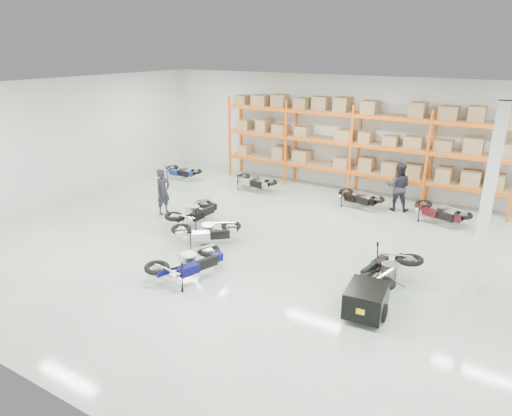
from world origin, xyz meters
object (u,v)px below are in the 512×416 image
Objects in this scene: moto_back_a at (181,169)px; moto_back_b at (254,178)px; moto_blue_centre at (188,258)px; moto_silver_left at (207,227)px; person_left at (163,192)px; person_back at (398,187)px; moto_touring_right at (388,264)px; moto_back_d at (440,208)px; trailer at (366,300)px; moto_black_far_left at (194,208)px; moto_back_c at (359,195)px.

moto_back_a is 3.58m from moto_back_b.
moto_blue_centre is 2.09m from moto_silver_left.
moto_back_b is 1.04× the size of person_left.
person_back is at bearing -74.60° from moto_silver_left.
moto_back_a is (-10.42, 4.72, -0.10)m from moto_touring_right.
person_left is at bearing -148.23° from moto_back_a.
moto_back_d is at bearing 150.62° from person_back.
trailer is (4.39, 0.59, -0.14)m from moto_blue_centre.
moto_black_far_left is 7.03m from trailer.
moto_touring_right is (5.25, 0.28, 0.04)m from moto_silver_left.
moto_touring_right reaches higher than moto_back_b.
moto_back_a is 0.95× the size of moto_back_b.
moto_back_d is at bearing 96.79° from moto_touring_right.
moto_silver_left reaches higher than moto_back_a.
moto_touring_right is 1.15× the size of moto_back_b.
person_left is at bearing 24.24° from moto_silver_left.
moto_blue_centre is 1.06× the size of person_back.
moto_black_far_left is 1.05× the size of moto_back_d.
person_back is at bearing -135.24° from moto_black_far_left.
moto_back_c is 0.91× the size of person_back.
moto_blue_centre is 3.74m from moto_black_far_left.
moto_blue_centre is at bearing -143.50° from moto_touring_right.
moto_silver_left is at bearing -47.76° from moto_blue_centre.
moto_silver_left is 1.75m from moto_black_far_left.
moto_blue_centre is 1.03× the size of moto_black_far_left.
moto_touring_right is 1.11× the size of trailer.
moto_silver_left is at bearing 160.79° from trailer.
moto_back_d is (2.83, -0.13, 0.03)m from moto_back_c.
moto_black_far_left is 1.03× the size of trailer.
person_back is at bearing -58.69° from moto_back_c.
moto_touring_right is 5.11m from moto_back_d.
moto_black_far_left is at bearing 154.61° from trailer.
moto_silver_left reaches higher than moto_black_far_left.
person_back reaches higher than trailer.
moto_black_far_left is 5.45m from moto_back_a.
moto_back_c is at bearing -79.31° from moto_back_b.
person_back is (5.34, 4.81, 0.32)m from moto_black_far_left.
moto_back_d reaches higher than moto_back_c.
moto_blue_centre is 1.16× the size of moto_back_a.
moto_back_a is at bearing -42.74° from moto_black_far_left.
moto_touring_right is at bearing -164.37° from moto_back_d.
moto_silver_left is 1.12× the size of moto_back_a.
person_back is at bearing 112.56° from moto_touring_right.
moto_touring_right reaches higher than moto_blue_centre.
moto_back_d is at bearing -86.45° from moto_silver_left.
moto_blue_centre is 8.66m from moto_back_d.
trailer is at bearing -146.33° from moto_back_c.
trailer is 1.02× the size of moto_back_d.
moto_back_c is at bearing 125.92° from moto_touring_right.
moto_silver_left is at bearing -155.56° from moto_back_b.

